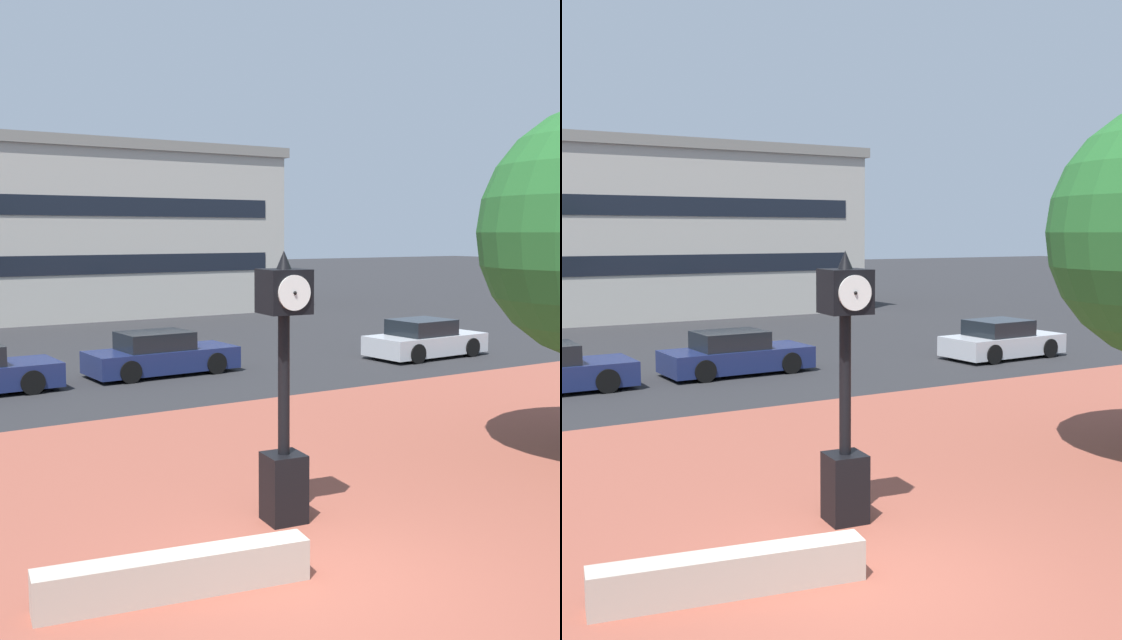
% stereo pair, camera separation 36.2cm
% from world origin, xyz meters
% --- Properties ---
extents(ground_plane, '(200.00, 200.00, 0.00)m').
position_xyz_m(ground_plane, '(0.00, 0.00, 0.00)').
color(ground_plane, '#262628').
extents(plaza_brick_paving, '(44.00, 13.41, 0.01)m').
position_xyz_m(plaza_brick_paving, '(0.00, 2.70, 0.00)').
color(plaza_brick_paving, brown).
rests_on(plaza_brick_paving, ground).
extents(planter_wall, '(3.22, 0.95, 0.50)m').
position_xyz_m(planter_wall, '(-1.56, 0.52, 0.25)').
color(planter_wall, '#ADA393').
rests_on(planter_wall, ground).
extents(street_clock, '(0.69, 0.74, 3.91)m').
position_xyz_m(street_clock, '(0.78, 1.89, 1.88)').
color(street_clock, black).
rests_on(street_clock, ground).
extents(car_street_near, '(4.42, 1.95, 1.28)m').
position_xyz_m(car_street_near, '(4.17, 14.06, 0.57)').
color(car_street_near, navy).
rests_on(car_street_near, ground).
extents(car_street_far, '(4.20, 2.14, 1.28)m').
position_xyz_m(car_street_far, '(13.08, 12.46, 0.57)').
color(car_street_far, '#B7BABF').
rests_on(car_street_far, ground).
extents(civic_building, '(24.32, 14.81, 8.58)m').
position_xyz_m(civic_building, '(5.71, 35.72, 4.30)').
color(civic_building, '#B2ADA3').
rests_on(civic_building, ground).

